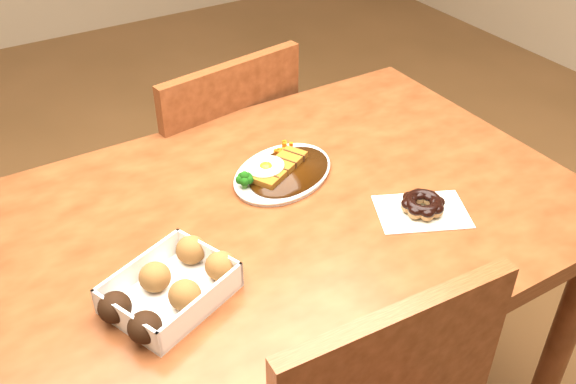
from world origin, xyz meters
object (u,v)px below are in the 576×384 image
table (279,250)px  donut_box (170,287)px  chair_far (212,178)px  pon_de_ring (423,205)px  katsu_curry_plate (281,171)px

table → donut_box: donut_box is taller
chair_far → donut_box: chair_far is taller
pon_de_ring → donut_box: bearing=176.0°
chair_far → donut_box: bearing=52.1°
chair_far → katsu_curry_plate: bearing=77.5°
katsu_curry_plate → donut_box: donut_box is taller
table → katsu_curry_plate: 0.16m
katsu_curry_plate → donut_box: 0.40m
table → donut_box: size_ratio=5.08×
chair_far → donut_box: size_ratio=3.69×
donut_box → pon_de_ring: bearing=-4.0°
donut_box → table: bearing=22.5°
chair_far → katsu_curry_plate: 0.52m
table → pon_de_ring: 0.30m
donut_box → katsu_curry_plate: bearing=32.3°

